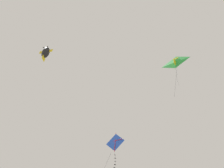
{
  "coord_description": "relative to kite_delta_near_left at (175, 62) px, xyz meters",
  "views": [
    {
      "loc": [
        -25.57,
        -17.42,
        7.06
      ],
      "look_at": [
        -3.32,
        -2.01,
        26.33
      ],
      "focal_mm": 52.46,
      "sensor_mm": 36.0,
      "label": 1
    }
  ],
  "objects": [
    {
      "name": "kite_fish_near_right",
      "position": [
        -8.15,
        10.91,
        0.91
      ],
      "size": [
        1.3,
        1.43,
        2.19
      ],
      "rotation": [
        0.24,
        0.0,
        1.92
      ],
      "color": "black"
    },
    {
      "name": "kite_diamond_mid_left",
      "position": [
        -1.85,
        6.43,
        -8.13
      ],
      "size": [
        1.94,
        2.39,
        5.75
      ],
      "rotation": [
        0.26,
        0.0,
        1.89
      ],
      "color": "blue"
    },
    {
      "name": "kite_delta_near_left",
      "position": [
        0.0,
        0.0,
        0.0
      ],
      "size": [
        0.89,
        2.32,
        5.3
      ],
      "rotation": [
        0.31,
        0.0,
        1.59
      ],
      "color": "green"
    }
  ]
}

